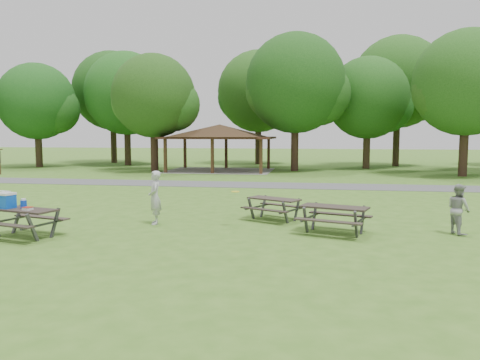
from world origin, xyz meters
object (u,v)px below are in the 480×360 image
object	(u,v)px
picnic_table_near	(18,210)
picnic_table_middle	(274,203)
frisbee_thrower	(155,198)
frisbee_catcher	(459,209)

from	to	relation	value
picnic_table_near	picnic_table_middle	distance (m)	8.18
picnic_table_near	frisbee_thrower	size ratio (longest dim) A/B	1.30
picnic_table_near	picnic_table_middle	world-z (taller)	picnic_table_near
picnic_table_near	picnic_table_middle	bearing A→B (deg)	28.63
picnic_table_near	picnic_table_middle	xyz separation A→B (m)	(7.17, 3.92, -0.21)
picnic_table_middle	frisbee_thrower	bearing A→B (deg)	-160.01
picnic_table_middle	frisbee_catcher	xyz separation A→B (m)	(5.72, -1.39, 0.18)
picnic_table_near	frisbee_catcher	bearing A→B (deg)	11.09
frisbee_catcher	frisbee_thrower	bearing A→B (deg)	69.00
frisbee_thrower	frisbee_catcher	distance (m)	9.58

